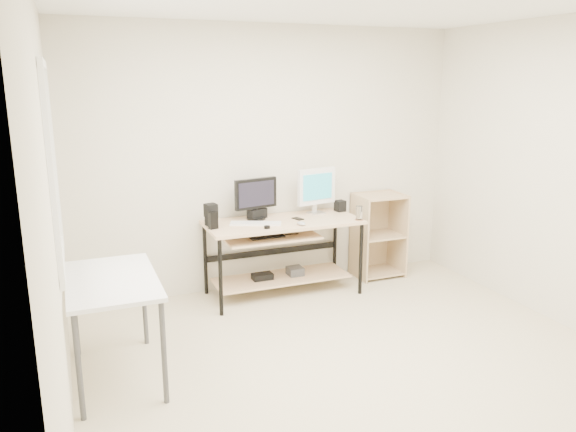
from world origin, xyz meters
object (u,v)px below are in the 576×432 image
(black_monitor, at_px, (256,196))
(desk, at_px, (280,242))
(audio_controller, at_px, (213,220))
(side_table, at_px, (112,289))
(white_imac, at_px, (317,188))
(shelf_unit, at_px, (377,234))

(black_monitor, bearing_deg, desk, -47.55)
(audio_controller, bearing_deg, desk, -13.50)
(side_table, xyz_separation_m, audio_controller, (0.98, 1.01, 0.16))
(audio_controller, bearing_deg, side_table, -151.70)
(desk, bearing_deg, white_imac, 17.99)
(side_table, distance_m, white_imac, 2.45)
(desk, height_order, audio_controller, audio_controller)
(black_monitor, xyz_separation_m, white_imac, (0.65, 0.00, 0.04))
(shelf_unit, relative_size, white_imac, 1.95)
(desk, xyz_separation_m, shelf_unit, (1.18, 0.16, -0.09))
(desk, xyz_separation_m, audio_controller, (-0.67, -0.05, 0.29))
(side_table, distance_m, shelf_unit, 3.09)
(side_table, relative_size, shelf_unit, 1.11)
(side_table, height_order, black_monitor, black_monitor)
(black_monitor, bearing_deg, shelf_unit, -10.34)
(white_imac, bearing_deg, black_monitor, 169.26)
(shelf_unit, bearing_deg, audio_controller, -173.56)
(side_table, bearing_deg, white_imac, 29.82)
(shelf_unit, distance_m, white_imac, 0.92)
(desk, relative_size, shelf_unit, 1.67)
(white_imac, bearing_deg, desk, -172.79)
(desk, distance_m, side_table, 1.97)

